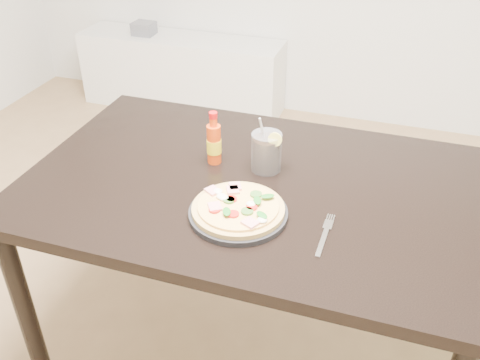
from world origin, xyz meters
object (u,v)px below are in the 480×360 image
(cola_cup, at_px, (266,153))
(media_console, at_px, (182,73))
(pizza, at_px, (238,207))
(hot_sauce_bottle, at_px, (214,143))
(dining_table, at_px, (252,203))
(plate, at_px, (238,213))
(fork, at_px, (325,233))

(cola_cup, distance_m, media_console, 2.19)
(pizza, xyz_separation_m, hot_sauce_bottle, (-0.17, 0.25, 0.04))
(dining_table, relative_size, cola_cup, 7.55)
(cola_cup, bearing_deg, hot_sauce_bottle, -176.15)
(plate, relative_size, cola_cup, 1.51)
(hot_sauce_bottle, bearing_deg, pizza, -56.75)
(hot_sauce_bottle, bearing_deg, dining_table, -25.78)
(fork, bearing_deg, pizza, 179.29)
(media_console, bearing_deg, fork, -56.85)
(cola_cup, xyz_separation_m, media_console, (-1.11, 1.80, -0.56))
(fork, bearing_deg, plate, 179.42)
(hot_sauce_bottle, height_order, cola_cup, cola_cup)
(hot_sauce_bottle, xyz_separation_m, cola_cup, (0.17, 0.01, -0.01))
(plate, bearing_deg, dining_table, 94.57)
(dining_table, relative_size, fork, 7.44)
(fork, bearing_deg, media_console, 123.90)
(dining_table, bearing_deg, pizza, -85.72)
(plate, distance_m, cola_cup, 0.27)
(pizza, relative_size, cola_cup, 1.40)
(plate, height_order, media_console, plate)
(plate, distance_m, fork, 0.25)
(hot_sauce_bottle, distance_m, media_console, 2.12)
(pizza, bearing_deg, plate, -31.74)
(dining_table, height_order, cola_cup, cola_cup)
(pizza, xyz_separation_m, fork, (0.25, -0.01, -0.02))
(media_console, bearing_deg, hot_sauce_bottle, -62.62)
(hot_sauce_bottle, bearing_deg, cola_cup, 3.85)
(hot_sauce_bottle, bearing_deg, fork, -31.96)
(fork, height_order, media_console, fork)
(plate, xyz_separation_m, hot_sauce_bottle, (-0.17, 0.25, 0.06))
(dining_table, bearing_deg, media_console, 120.03)
(hot_sauce_bottle, height_order, fork, hot_sauce_bottle)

